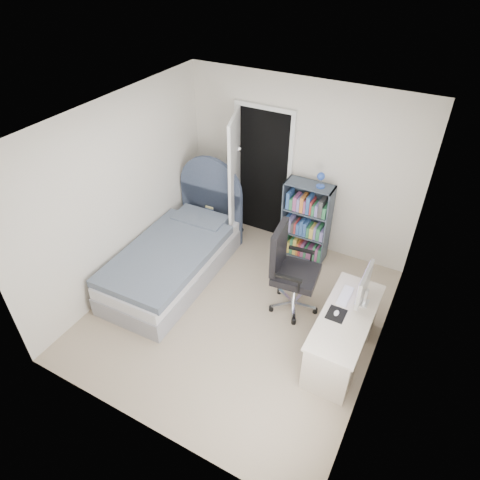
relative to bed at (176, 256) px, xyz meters
The scene contains 8 objects.
room_shell 1.49m from the bed, 13.16° to the right, with size 3.50×3.70×2.60m.
door 1.51m from the bed, 72.49° to the left, with size 0.92×0.79×2.06m.
bed is the anchor object (origin of this frame).
nightstand 1.05m from the bed, 90.68° to the left, with size 0.38×0.38×0.56m.
floor_lamp 1.35m from the bed, 78.30° to the left, with size 0.22×0.22×1.51m.
bookcase 1.90m from the bed, 41.50° to the left, with size 0.67×0.29×1.42m.
desk 2.49m from the bed, ahead, with size 0.53×1.32×1.08m.
office_chair 1.65m from the bed, ahead, with size 0.63×0.65×1.20m.
Camera 1 is at (1.86, -3.38, 4.04)m, focal length 32.00 mm.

